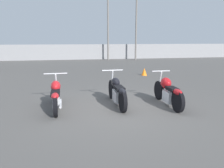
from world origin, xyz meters
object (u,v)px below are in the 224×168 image
object	(u,v)px
motorcycle_slot_2	(168,92)
motorcycle_slot_0	(56,95)
light_pole_left	(108,16)
motorcycle_slot_1	(117,92)
traffic_cone_near	(144,72)
light_pole_right	(136,17)

from	to	relation	value
motorcycle_slot_2	motorcycle_slot_0	bearing A→B (deg)	175.58
light_pole_left	motorcycle_slot_0	xyz separation A→B (m)	(-4.09, -14.84, -3.74)
motorcycle_slot_0	motorcycle_slot_2	bearing A→B (deg)	-6.48
motorcycle_slot_2	motorcycle_slot_1	bearing A→B (deg)	168.35
light_pole_left	motorcycle_slot_1	bearing A→B (deg)	-98.74
light_pole_left	motorcycle_slot_2	size ratio (longest dim) A/B	3.53
motorcycle_slot_0	traffic_cone_near	xyz separation A→B (m)	(4.49, 5.27, -0.21)
light_pole_left	light_pole_right	world-z (taller)	light_pole_left
light_pole_right	motorcycle_slot_0	size ratio (longest dim) A/B	3.43
motorcycle_slot_1	motorcycle_slot_2	distance (m)	1.55
motorcycle_slot_1	motorcycle_slot_2	bearing A→B (deg)	-13.37
motorcycle_slot_2	traffic_cone_near	world-z (taller)	motorcycle_slot_2
motorcycle_slot_0	motorcycle_slot_1	bearing A→B (deg)	-0.29
light_pole_left	motorcycle_slot_0	size ratio (longest dim) A/B	3.56
light_pole_right	traffic_cone_near	size ratio (longest dim) A/B	16.22
motorcycle_slot_0	motorcycle_slot_2	world-z (taller)	motorcycle_slot_2
light_pole_right	motorcycle_slot_1	size ratio (longest dim) A/B	3.23
light_pole_right	motorcycle_slot_0	distance (m)	16.27
motorcycle_slot_2	traffic_cone_near	distance (m)	5.67
light_pole_left	light_pole_right	distance (m)	2.69
traffic_cone_near	light_pole_right	bearing A→B (deg)	76.15
traffic_cone_near	motorcycle_slot_1	bearing A→B (deg)	-117.15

